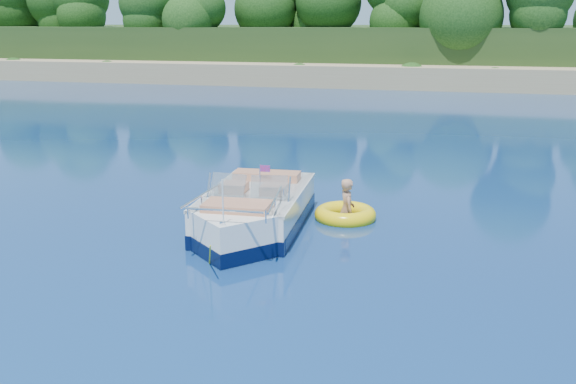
% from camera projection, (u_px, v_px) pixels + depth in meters
% --- Properties ---
extents(ground, '(160.00, 160.00, 0.00)m').
position_uv_depth(ground, '(135.00, 288.00, 10.90)').
color(ground, '#0A1A4C').
rests_on(ground, ground).
extents(shoreline, '(170.00, 59.00, 6.00)m').
position_uv_depth(shoreline, '(410.00, 54.00, 70.32)').
color(shoreline, '#9E845B').
rests_on(shoreline, ground).
extents(treeline, '(150.00, 7.12, 8.19)m').
position_uv_depth(treeline, '(391.00, 6.00, 47.84)').
color(treeline, black).
rests_on(treeline, ground).
extents(motorboat, '(2.21, 5.61, 1.87)m').
position_uv_depth(motorboat, '(253.00, 215.00, 13.79)').
color(motorboat, white).
rests_on(motorboat, ground).
extents(tow_tube, '(1.87, 1.87, 0.38)m').
position_uv_depth(tow_tube, '(345.00, 215.00, 14.70)').
color(tow_tube, yellow).
rests_on(tow_tube, ground).
extents(boy, '(0.68, 0.90, 1.61)m').
position_uv_depth(boy, '(346.00, 219.00, 14.72)').
color(boy, tan).
rests_on(boy, ground).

